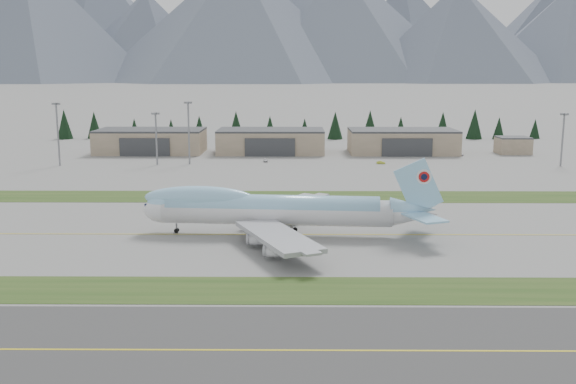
{
  "coord_description": "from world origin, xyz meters",
  "views": [
    {
      "loc": [
        -4.9,
        -142.34,
        36.77
      ],
      "look_at": [
        -6.1,
        10.15,
        8.0
      ],
      "focal_mm": 40.0,
      "sensor_mm": 36.0,
      "label": 1
    }
  ],
  "objects_px": {
    "hangar_left": "(151,141)",
    "service_vehicle_b": "(381,164)",
    "hangar_center": "(271,141)",
    "service_vehicle_c": "(461,156)",
    "boeing_747_freighter": "(273,209)",
    "hangar_right": "(402,141)",
    "service_vehicle_a": "(266,162)"
  },
  "relations": [
    {
      "from": "hangar_center",
      "to": "service_vehicle_a",
      "type": "relative_size",
      "value": 12.14
    },
    {
      "from": "service_vehicle_c",
      "to": "hangar_center",
      "type": "bearing_deg",
      "value": 175.59
    },
    {
      "from": "service_vehicle_a",
      "to": "service_vehicle_b",
      "type": "height_order",
      "value": "service_vehicle_a"
    },
    {
      "from": "service_vehicle_a",
      "to": "hangar_left",
      "type": "bearing_deg",
      "value": 142.19
    },
    {
      "from": "hangar_left",
      "to": "boeing_747_freighter",
      "type": "bearing_deg",
      "value": -68.0
    },
    {
      "from": "hangar_center",
      "to": "service_vehicle_b",
      "type": "xyz_separation_m",
      "value": [
        45.57,
        -35.81,
        -5.39
      ]
    },
    {
      "from": "service_vehicle_c",
      "to": "service_vehicle_b",
      "type": "bearing_deg",
      "value": -144.13
    },
    {
      "from": "service_vehicle_b",
      "to": "service_vehicle_c",
      "type": "xyz_separation_m",
      "value": [
        38.99,
        25.91,
        0.0
      ]
    },
    {
      "from": "hangar_center",
      "to": "service_vehicle_c",
      "type": "xyz_separation_m",
      "value": [
        84.57,
        -9.9,
        -5.39
      ]
    },
    {
      "from": "service_vehicle_a",
      "to": "service_vehicle_b",
      "type": "xyz_separation_m",
      "value": [
        46.79,
        -5.5,
        0.0
      ]
    },
    {
      "from": "boeing_747_freighter",
      "to": "hangar_center",
      "type": "distance_m",
      "value": 150.2
    },
    {
      "from": "boeing_747_freighter",
      "to": "hangar_left",
      "type": "distance_m",
      "value": 161.88
    },
    {
      "from": "hangar_left",
      "to": "service_vehicle_b",
      "type": "xyz_separation_m",
      "value": [
        100.57,
        -35.81,
        -5.39
      ]
    },
    {
      "from": "hangar_left",
      "to": "hangar_center",
      "type": "distance_m",
      "value": 55.0
    },
    {
      "from": "hangar_left",
      "to": "hangar_right",
      "type": "relative_size",
      "value": 1.0
    },
    {
      "from": "service_vehicle_a",
      "to": "service_vehicle_c",
      "type": "distance_m",
      "value": 88.18
    },
    {
      "from": "hangar_right",
      "to": "service_vehicle_c",
      "type": "xyz_separation_m",
      "value": [
        24.57,
        -9.9,
        -5.39
      ]
    },
    {
      "from": "hangar_left",
      "to": "service_vehicle_a",
      "type": "height_order",
      "value": "hangar_left"
    },
    {
      "from": "boeing_747_freighter",
      "to": "service_vehicle_b",
      "type": "bearing_deg",
      "value": 75.22
    },
    {
      "from": "hangar_right",
      "to": "service_vehicle_a",
      "type": "xyz_separation_m",
      "value": [
        -61.22,
        -30.31,
        -5.39
      ]
    },
    {
      "from": "hangar_center",
      "to": "service_vehicle_c",
      "type": "height_order",
      "value": "hangar_center"
    },
    {
      "from": "hangar_left",
      "to": "service_vehicle_c",
      "type": "height_order",
      "value": "hangar_left"
    },
    {
      "from": "hangar_center",
      "to": "service_vehicle_a",
      "type": "distance_m",
      "value": 30.81
    },
    {
      "from": "boeing_747_freighter",
      "to": "service_vehicle_b",
      "type": "distance_m",
      "value": 121.21
    },
    {
      "from": "hangar_right",
      "to": "service_vehicle_a",
      "type": "height_order",
      "value": "hangar_right"
    },
    {
      "from": "hangar_left",
      "to": "hangar_right",
      "type": "xyz_separation_m",
      "value": [
        115.0,
        0.0,
        0.0
      ]
    },
    {
      "from": "boeing_747_freighter",
      "to": "hangar_center",
      "type": "xyz_separation_m",
      "value": [
        -5.64,
        150.09,
        -0.59
      ]
    },
    {
      "from": "hangar_center",
      "to": "hangar_right",
      "type": "distance_m",
      "value": 60.0
    },
    {
      "from": "boeing_747_freighter",
      "to": "hangar_center",
      "type": "bearing_deg",
      "value": 96.63
    },
    {
      "from": "boeing_747_freighter",
      "to": "hangar_right",
      "type": "relative_size",
      "value": 1.43
    },
    {
      "from": "hangar_center",
      "to": "hangar_right",
      "type": "xyz_separation_m",
      "value": [
        60.0,
        0.0,
        0.0
      ]
    },
    {
      "from": "boeing_747_freighter",
      "to": "hangar_right",
      "type": "bearing_deg",
      "value": 74.57
    }
  ]
}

